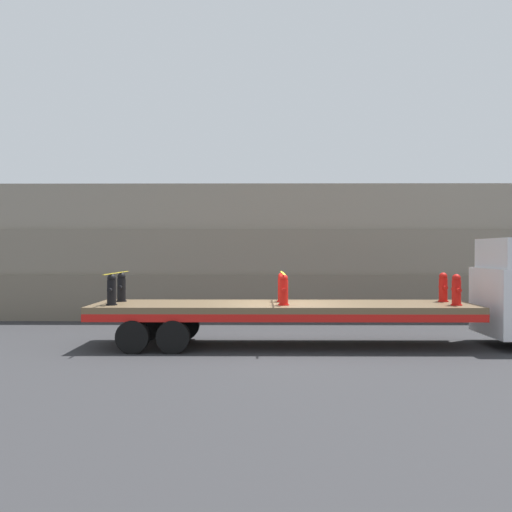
% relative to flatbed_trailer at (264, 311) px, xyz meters
% --- Properties ---
extents(ground_plane, '(120.00, 120.00, 0.00)m').
position_rel_flatbed_trailer_xyz_m(ground_plane, '(0.53, 0.00, -0.97)').
color(ground_plane, '#2D2D30').
extents(rock_cliff, '(60.00, 3.30, 5.16)m').
position_rel_flatbed_trailer_xyz_m(rock_cliff, '(0.53, 7.13, 1.60)').
color(rock_cliff, '#706656').
rests_on(rock_cliff, ground_plane).
extents(flatbed_trailer, '(10.34, 2.57, 1.17)m').
position_rel_flatbed_trailer_xyz_m(flatbed_trailer, '(0.00, 0.00, 0.00)').
color(flatbed_trailer, brown).
rests_on(flatbed_trailer, ground_plane).
extents(fire_hydrant_black_near_0, '(0.30, 0.53, 0.83)m').
position_rel_flatbed_trailer_xyz_m(fire_hydrant_black_near_0, '(-4.04, -0.54, 0.60)').
color(fire_hydrant_black_near_0, black).
rests_on(fire_hydrant_black_near_0, flatbed_trailer).
extents(fire_hydrant_black_far_0, '(0.30, 0.53, 0.83)m').
position_rel_flatbed_trailer_xyz_m(fire_hydrant_black_far_0, '(-4.04, 0.54, 0.60)').
color(fire_hydrant_black_far_0, black).
rests_on(fire_hydrant_black_far_0, flatbed_trailer).
extents(fire_hydrant_red_near_1, '(0.30, 0.53, 0.83)m').
position_rel_flatbed_trailer_xyz_m(fire_hydrant_red_near_1, '(0.53, -0.54, 0.60)').
color(fire_hydrant_red_near_1, red).
rests_on(fire_hydrant_red_near_1, flatbed_trailer).
extents(fire_hydrant_red_far_1, '(0.30, 0.53, 0.83)m').
position_rel_flatbed_trailer_xyz_m(fire_hydrant_red_far_1, '(0.53, 0.54, 0.60)').
color(fire_hydrant_red_far_1, red).
rests_on(fire_hydrant_red_far_1, flatbed_trailer).
extents(fire_hydrant_red_near_2, '(0.30, 0.53, 0.83)m').
position_rel_flatbed_trailer_xyz_m(fire_hydrant_red_near_2, '(5.10, -0.54, 0.60)').
color(fire_hydrant_red_near_2, red).
rests_on(fire_hydrant_red_near_2, flatbed_trailer).
extents(fire_hydrant_red_far_2, '(0.30, 0.53, 0.83)m').
position_rel_flatbed_trailer_xyz_m(fire_hydrant_red_far_2, '(5.10, 0.54, 0.60)').
color(fire_hydrant_red_far_2, red).
rests_on(fire_hydrant_red_far_2, flatbed_trailer).
extents(cargo_strap_rear, '(0.05, 2.67, 0.01)m').
position_rel_flatbed_trailer_xyz_m(cargo_strap_rear, '(-4.04, 0.00, 1.04)').
color(cargo_strap_rear, yellow).
rests_on(cargo_strap_rear, fire_hydrant_black_near_0).
extents(cargo_strap_middle, '(0.05, 2.67, 0.01)m').
position_rel_flatbed_trailer_xyz_m(cargo_strap_middle, '(0.53, 0.00, 1.04)').
color(cargo_strap_middle, yellow).
rests_on(cargo_strap_middle, fire_hydrant_red_near_1).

